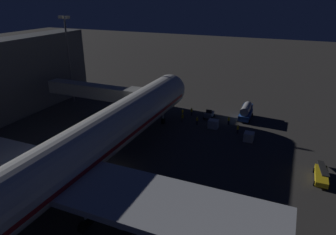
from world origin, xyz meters
TOP-DOWN VIEW (x-y plane):
  - ground_plane at (0.00, 0.00)m, footprint 320.00×320.00m
  - airliner_at_gate at (0.00, 8.09)m, footprint 50.13×71.69m
  - jet_bridge at (11.59, -17.24)m, footprint 21.53×3.40m
  - apron_floodlight_mast at (25.50, -24.97)m, footprint 2.90×0.50m
  - fuel_tanker at (-14.62, -30.08)m, footprint 2.46×5.65m
  - belt_loader at (-28.36, -11.22)m, footprint 1.96×9.02m
  - pushback_tug at (-7.59, -27.43)m, footprint 1.86×2.57m
  - baggage_container_near_belt at (-9.73, -22.75)m, footprint 1.86×1.50m
  - baggage_container_mid_row at (-17.00, -19.80)m, footprint 1.65×1.77m
  - ground_crew_near_nose_gear at (-3.20, -23.23)m, footprint 0.40×0.40m
  - ground_crew_by_belt_loader at (-6.35, -23.06)m, footprint 0.40×0.40m
  - ground_crew_marshaller_fwd at (-12.08, -25.61)m, footprint 0.40×0.40m
  - ground_crew_under_port_wing at (-3.72, -27.28)m, footprint 0.40×0.40m
  - ground_crew_by_tug at (-2.05, -26.26)m, footprint 0.40×0.40m
  - ground_crew_walking_aft at (-14.57, -22.15)m, footprint 0.40×0.40m
  - traffic_cone_nose_port at (-2.20, -26.28)m, footprint 0.36×0.36m
  - traffic_cone_nose_starboard at (2.20, -26.28)m, footprint 0.36×0.36m

SIDE VIEW (x-z plane):
  - ground_plane at x=0.00m, z-range 0.00..0.00m
  - traffic_cone_nose_port at x=-2.20m, z-range 0.00..0.55m
  - traffic_cone_nose_starboard at x=2.20m, z-range 0.00..0.55m
  - baggage_container_mid_row at x=-17.00m, z-range 0.00..1.54m
  - pushback_tug at x=-7.59m, z-range -0.19..1.76m
  - baggage_container_near_belt at x=-9.73m, z-range 0.00..1.66m
  - belt_loader at x=-28.36m, z-range -0.79..2.49m
  - ground_crew_by_tug at x=-2.05m, z-range 0.08..1.75m
  - ground_crew_by_belt_loader at x=-6.35m, z-range 0.09..1.81m
  - ground_crew_marshaller_fwd at x=-12.08m, z-range 0.09..1.83m
  - ground_crew_walking_aft at x=-14.57m, z-range 0.09..1.83m
  - ground_crew_under_port_wing at x=-3.72m, z-range 0.09..1.84m
  - ground_crew_near_nose_gear at x=-3.20m, z-range 0.10..1.94m
  - fuel_tanker at x=-14.62m, z-range 0.07..3.22m
  - airliner_at_gate at x=0.00m, z-range -3.33..15.45m
  - jet_bridge at x=11.59m, z-range 2.30..9.99m
  - apron_floodlight_mast at x=25.50m, z-range 1.47..21.14m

